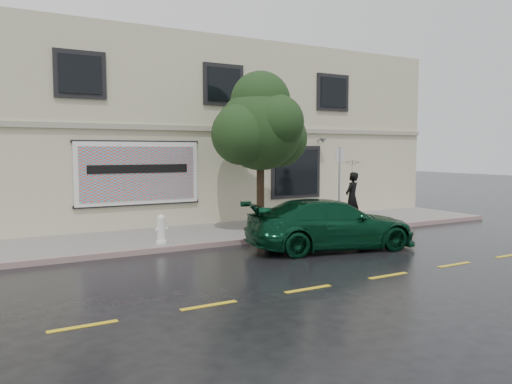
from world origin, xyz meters
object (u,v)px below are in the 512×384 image
street_tree (260,129)px  pedestrian (352,197)px  car (331,224)px  fire_hydrant (161,229)px

street_tree → pedestrian: bearing=-1.7°
pedestrian → street_tree: (-3.86, 0.11, 2.43)m
car → street_tree: 4.25m
car → pedestrian: 4.54m
pedestrian → street_tree: street_tree is taller
pedestrian → street_tree: bearing=-25.2°
pedestrian → street_tree: 4.56m
car → pedestrian: pedestrian is taller
pedestrian → fire_hydrant: size_ratio=2.22×
street_tree → fire_hydrant: (-3.70, -0.73, -2.96)m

